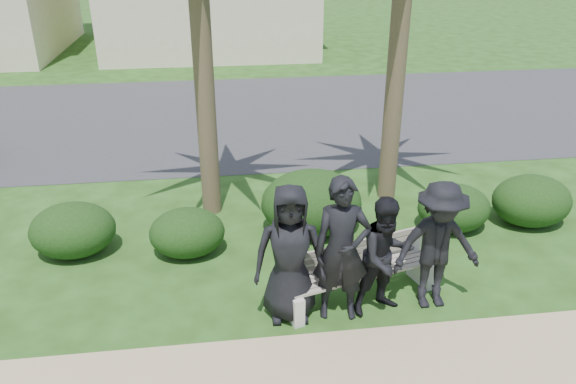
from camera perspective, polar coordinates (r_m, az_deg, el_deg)
The scene contains 13 objects.
ground at distance 7.87m, azimuth 1.05°, elevation -9.62°, with size 160.00×160.00×0.00m, color #213D11.
footpath at distance 6.50m, azimuth 3.54°, elevation -18.61°, with size 30.00×1.60×0.01m, color tan.
asphalt_street at distance 15.11m, azimuth -3.50°, elevation 7.82°, with size 160.00×8.00×0.01m, color #2D2D30.
park_bench at distance 7.56m, azimuth 7.30°, elevation -8.43°, with size 2.24×1.05×0.74m.
man_a at distance 6.87m, azimuth 0.17°, elevation -6.30°, with size 0.89×0.58×1.81m, color black.
man_b at distance 6.89m, azimuth 5.47°, elevation -5.89°, with size 0.69×0.45×1.90m, color black.
man_c at distance 7.13m, azimuth 9.91°, elevation -6.46°, with size 0.77×0.60×1.59m, color black.
man_d at distance 7.33m, azimuth 14.95°, elevation -5.34°, with size 1.13×0.65×1.75m, color black.
hedge_a at distance 9.04m, azimuth -21.04°, elevation -3.48°, with size 1.26×1.04×0.82m, color black.
hedge_c at distance 8.59m, azimuth -10.22°, elevation -3.95°, with size 1.13×0.94×0.74m, color black.
hedge_d at distance 9.01m, azimuth 2.40°, elevation -0.91°, with size 1.63×1.35×1.06m, color black.
hedge_e at distance 9.53m, azimuth 16.51°, elevation -1.45°, with size 1.19×0.98×0.78m, color black.
hedge_f at distance 10.15m, azimuth 23.53°, elevation -0.67°, with size 1.31×1.08×0.85m, color black.
Camera 1 is at (-0.99, -6.39, 4.49)m, focal length 35.00 mm.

